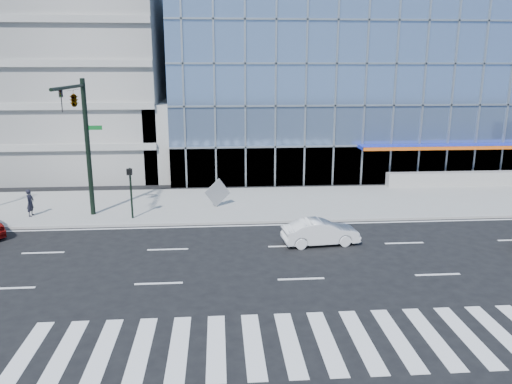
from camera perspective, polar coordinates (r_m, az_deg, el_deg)
ground at (r=25.28m, az=3.68°, el=-6.21°), size 160.00×160.00×0.00m
sidewalk at (r=32.82m, az=1.75°, el=-1.24°), size 120.00×8.00×0.15m
theatre_building at (r=52.46m, az=15.37°, el=12.26°), size 42.00×26.00×15.00m
parking_garage at (r=52.18m, az=-23.69°, el=14.34°), size 24.00×24.00×20.00m
ramp_block at (r=41.94m, az=-7.91°, el=6.09°), size 6.00×8.00×6.00m
traffic_signal at (r=29.16m, az=-19.64°, el=8.19°), size 1.14×5.74×8.00m
ped_signal_post at (r=29.61m, az=-14.15°, el=0.75°), size 0.30×0.33×3.00m
white_sedan at (r=25.54m, az=7.38°, el=-4.57°), size 3.99×1.74×1.28m
pedestrian at (r=32.38m, az=-24.40°, el=-1.12°), size 0.48×0.65×1.62m
tilted_panel at (r=31.52m, az=-4.42°, el=-0.08°), size 1.63×0.92×1.82m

